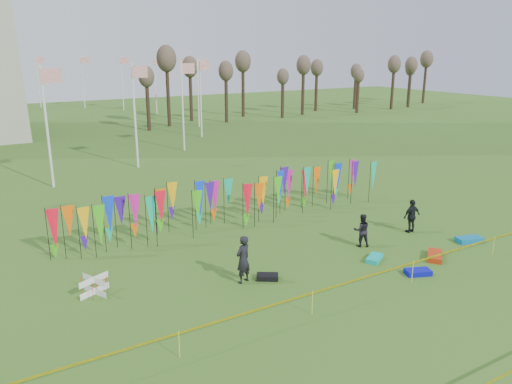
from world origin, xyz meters
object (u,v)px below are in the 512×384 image
person_mid (362,230)px  kite_bag_blue (418,272)px  person_left (243,259)px  kite_bag_teal (469,240)px  person_right (412,216)px  kite_bag_red (435,256)px  kite_bag_turquoise (374,258)px  box_kite (94,286)px  kite_bag_black (267,277)px

person_mid → kite_bag_blue: bearing=115.6°
person_left → kite_bag_teal: person_left is taller
person_right → kite_bag_red: bearing=63.9°
person_left → kite_bag_turquoise: (5.99, -1.13, -0.88)m
person_right → kite_bag_turquoise: bearing=25.5°
kite_bag_turquoise → kite_bag_red: (2.46, -1.20, 0.02)m
box_kite → person_left: person_left is taller
person_left → kite_bag_teal: (11.45, -1.85, -0.86)m
box_kite → person_left: bearing=-20.2°
person_right → kite_bag_blue: person_right is taller
person_left → kite_bag_teal: bearing=152.0°
kite_bag_teal → person_mid: bearing=154.7°
person_right → person_mid: bearing=4.9°
person_mid → kite_bag_turquoise: 1.83m
kite_bag_turquoise → kite_bag_teal: size_ratio=0.81×
box_kite → kite_bag_blue: bearing=-23.1°
person_right → kite_bag_red: (-1.61, -2.88, -0.74)m
person_mid → kite_bag_teal: (4.83, -2.29, -0.67)m
person_right → kite_bag_black: (-9.09, -0.82, -0.76)m
person_mid → person_right: (3.44, 0.11, 0.07)m
person_left → kite_bag_blue: size_ratio=1.90×
person_mid → kite_bag_teal: size_ratio=1.27×
kite_bag_turquoise → kite_bag_blue: size_ratio=0.99×
kite_bag_turquoise → kite_bag_teal: bearing=-7.5°
person_mid → kite_bag_teal: person_mid is taller
person_left → kite_bag_blue: (6.52, -3.09, -0.87)m
person_mid → person_right: size_ratio=0.92×
person_mid → kite_bag_teal: 5.39m
kite_bag_black → person_left: bearing=164.3°
person_left → person_mid: (6.62, 0.44, -0.18)m
kite_bag_blue → kite_bag_teal: kite_bag_teal is taller
kite_bag_blue → kite_bag_teal: 5.09m
person_left → person_right: 10.07m
kite_bag_turquoise → kite_bag_red: size_ratio=0.78×
person_mid → person_left: bearing=31.1°
box_kite → kite_bag_teal: bearing=-12.8°
kite_bag_blue → kite_bag_red: (1.93, 0.76, 0.01)m
person_right → kite_bag_teal: person_right is taller
kite_bag_red → person_mid: bearing=123.4°
kite_bag_teal → kite_bag_black: bearing=171.5°
person_left → kite_bag_red: (8.45, -2.33, -0.86)m
kite_bag_turquoise → kite_bag_teal: kite_bag_teal is taller
person_left → person_mid: person_left is taller
kite_bag_turquoise → kite_bag_red: bearing=-26.0°
box_kite → person_mid: (11.95, -1.52, 0.42)m
kite_bag_blue → person_left: bearing=154.6°
person_left → kite_bag_red: bearing=145.8°
box_kite → person_mid: size_ratio=0.47×
person_left → person_right: bearing=164.3°
box_kite → person_right: size_ratio=0.43×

